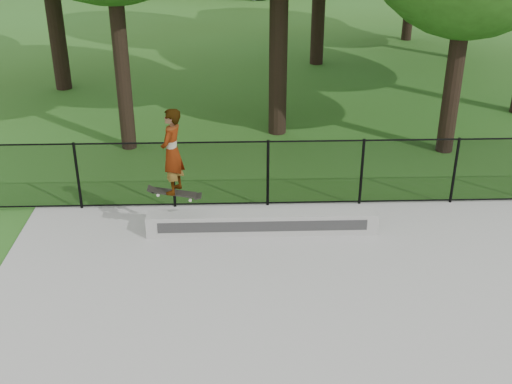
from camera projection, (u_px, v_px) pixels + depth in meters
grind_ledge at (262, 223)px, 12.72m from camera, size 4.57×0.40×0.44m
skater_airborne at (172, 153)px, 11.82m from camera, size 0.83×0.69×1.80m
chainlink_fence at (362, 172)px, 13.63m from camera, size 16.06×0.06×1.50m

